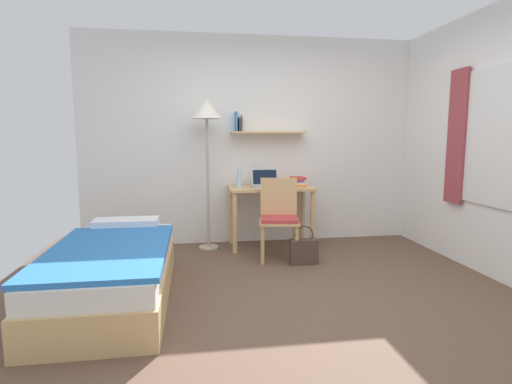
% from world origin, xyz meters
% --- Properties ---
extents(ground_plane, '(5.28, 5.28, 0.00)m').
position_xyz_m(ground_plane, '(0.00, 0.00, 0.00)').
color(ground_plane, brown).
extents(wall_back, '(4.40, 0.27, 2.60)m').
position_xyz_m(wall_back, '(-0.00, 2.02, 1.30)').
color(wall_back, white).
rests_on(wall_back, ground_plane).
extents(bed, '(0.91, 1.89, 0.54)m').
position_xyz_m(bed, '(-1.49, 0.26, 0.24)').
color(bed, tan).
rests_on(bed, ground_plane).
extents(desk, '(1.03, 0.54, 0.75)m').
position_xyz_m(desk, '(0.11, 1.70, 0.60)').
color(desk, tan).
rests_on(desk, ground_plane).
extents(desk_chair, '(0.49, 0.47, 0.89)m').
position_xyz_m(desk_chair, '(0.11, 1.21, 0.49)').
color(desk_chair, tan).
rests_on(desk_chair, ground_plane).
extents(standing_lamp, '(0.37, 0.37, 1.78)m').
position_xyz_m(standing_lamp, '(-0.65, 1.72, 1.56)').
color(standing_lamp, '#B2A893').
rests_on(standing_lamp, ground_plane).
extents(laptop, '(0.34, 0.23, 0.22)m').
position_xyz_m(laptop, '(0.05, 1.76, 0.80)').
color(laptop, '#B7BABF').
rests_on(laptop, desk).
extents(water_bottle, '(0.06, 0.06, 0.22)m').
position_xyz_m(water_bottle, '(-0.27, 1.72, 0.86)').
color(water_bottle, silver).
rests_on(water_bottle, desk).
extents(book_stack, '(0.19, 0.25, 0.12)m').
position_xyz_m(book_stack, '(0.45, 1.73, 0.80)').
color(book_stack, orange).
rests_on(book_stack, desk).
extents(handbag, '(0.30, 0.12, 0.42)m').
position_xyz_m(handbag, '(0.33, 0.96, 0.15)').
color(handbag, '#4C382D').
rests_on(handbag, ground_plane).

